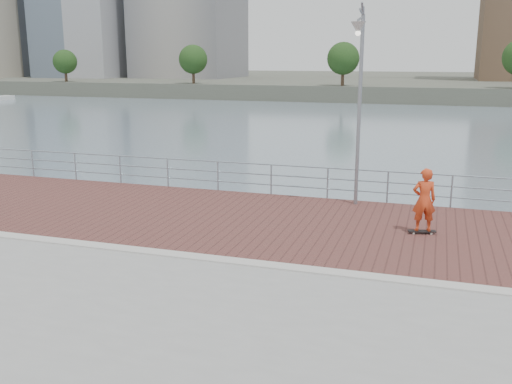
% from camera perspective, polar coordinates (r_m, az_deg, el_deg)
% --- Properties ---
extents(water, '(400.00, 400.00, 0.00)m').
position_cam_1_polar(water, '(14.76, -2.44, -14.32)').
color(water, slate).
rests_on(water, ground).
extents(brick_lane, '(40.00, 6.80, 0.02)m').
position_cam_1_polar(brick_lane, '(17.19, 1.63, -3.01)').
color(brick_lane, brown).
rests_on(brick_lane, seawall).
extents(curb, '(40.00, 0.40, 0.06)m').
position_cam_1_polar(curb, '(13.93, -2.53, -6.91)').
color(curb, '#B7B5AD').
rests_on(curb, seawall).
extents(far_shore, '(320.00, 95.00, 2.50)m').
position_cam_1_polar(far_shore, '(134.94, 16.08, 10.47)').
color(far_shore, '#4C5142').
rests_on(far_shore, ground).
extents(guardrail, '(39.06, 0.06, 1.13)m').
position_cam_1_polar(guardrail, '(20.22, 4.33, 1.44)').
color(guardrail, '#8C9EA8').
rests_on(guardrail, brick_lane).
extents(street_lamp, '(0.45, 1.31, 6.19)m').
position_cam_1_polar(street_lamp, '(18.47, 10.26, 11.75)').
color(street_lamp, gray).
rests_on(street_lamp, brick_lane).
extents(skateboard, '(0.79, 0.39, 0.09)m').
position_cam_1_polar(skateboard, '(16.68, 16.26, -3.79)').
color(skateboard, black).
rests_on(skateboard, brick_lane).
extents(skateboarder, '(0.74, 0.58, 1.79)m').
position_cam_1_polar(skateboarder, '(16.45, 16.46, -0.76)').
color(skateboarder, red).
rests_on(skateboarder, skateboard).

